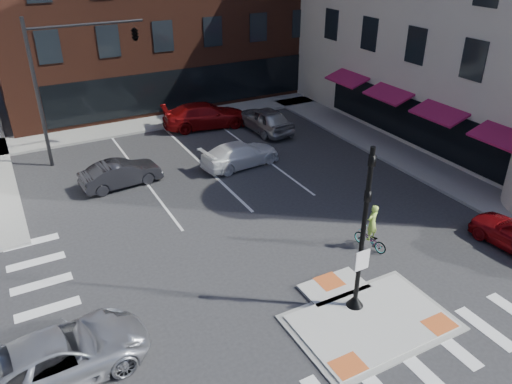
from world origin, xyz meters
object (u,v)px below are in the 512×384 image
white_pickup (240,154)px  bg_car_silver (264,119)px  silver_suv (59,356)px  bg_car_red (205,115)px  bg_car_dark (121,174)px  cyclist (371,234)px

white_pickup → bg_car_silver: bg_car_silver is taller
silver_suv → bg_car_red: (12.07, 17.45, 0.08)m
bg_car_dark → bg_car_silver: (10.32, 3.40, 0.14)m
bg_car_red → bg_car_silver: bearing=-119.8°
silver_suv → bg_car_dark: silver_suv is taller
silver_suv → cyclist: (12.37, 0.93, -0.06)m
bg_car_dark → white_pickup: bearing=-101.4°
bg_car_silver → white_pickup: bearing=42.6°
bg_car_red → bg_car_dark: bearing=139.0°
white_pickup → cyclist: 9.98m
bg_car_red → cyclist: size_ratio=2.79×
white_pickup → cyclist: cyclist is taller
silver_suv → bg_car_silver: (15.15, 14.92, 0.08)m
bg_car_dark → bg_car_red: 9.36m
white_pickup → bg_car_dark: (-6.53, 0.66, 0.01)m
white_pickup → bg_car_dark: 6.56m
bg_car_dark → bg_car_red: bearing=-56.3°
bg_car_silver → bg_car_red: 3.99m
silver_suv → bg_car_red: size_ratio=0.94×
white_pickup → silver_suv: bearing=127.4°
bg_car_red → silver_suv: bearing=155.0°
bg_car_dark → cyclist: size_ratio=2.02×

